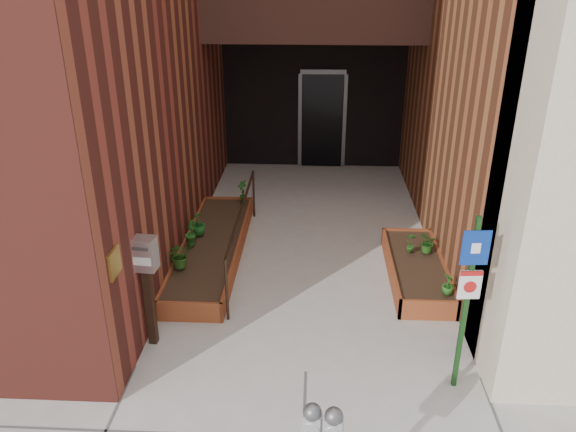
# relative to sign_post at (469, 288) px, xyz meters

# --- Properties ---
(ground) EXTENTS (80.00, 80.00, 0.00)m
(ground) POSITION_rel_sign_post_xyz_m (-1.66, 0.14, -1.28)
(ground) COLOR #9E9991
(ground) RESTS_ON ground
(planter_left) EXTENTS (0.90, 3.60, 0.30)m
(planter_left) POSITION_rel_sign_post_xyz_m (-3.21, 2.84, -1.14)
(planter_left) COLOR brown
(planter_left) RESTS_ON ground
(planter_right) EXTENTS (0.80, 2.20, 0.30)m
(planter_right) POSITION_rel_sign_post_xyz_m (-0.06, 2.34, -1.14)
(planter_right) COLOR brown
(planter_right) RESTS_ON ground
(handrail) EXTENTS (0.04, 3.34, 0.90)m
(handrail) POSITION_rel_sign_post_xyz_m (-2.71, 2.79, -0.53)
(handrail) COLOR black
(handrail) RESTS_ON ground
(sign_post) EXTENTS (0.28, 0.08, 2.08)m
(sign_post) POSITION_rel_sign_post_xyz_m (0.00, 0.00, 0.00)
(sign_post) COLOR #153B15
(sign_post) RESTS_ON ground
(payment_dropbox) EXTENTS (0.31, 0.24, 1.45)m
(payment_dropbox) POSITION_rel_sign_post_xyz_m (-3.56, 0.61, -0.23)
(payment_dropbox) COLOR black
(payment_dropbox) RESTS_ON ground
(shrub_left_a) EXTENTS (0.46, 0.46, 0.39)m
(shrub_left_a) POSITION_rel_sign_post_xyz_m (-3.51, 1.98, -0.78)
(shrub_left_a) COLOR #254F16
(shrub_left_a) RESTS_ON planter_left
(shrub_left_b) EXTENTS (0.25, 0.25, 0.39)m
(shrub_left_b) POSITION_rel_sign_post_xyz_m (-3.51, 2.69, -0.78)
(shrub_left_b) COLOR #215819
(shrub_left_b) RESTS_ON planter_left
(shrub_left_c) EXTENTS (0.31, 0.31, 0.39)m
(shrub_left_c) POSITION_rel_sign_post_xyz_m (-3.46, 3.05, -0.78)
(shrub_left_c) COLOR #17521A
(shrub_left_c) RESTS_ON planter_left
(shrub_left_d) EXTENTS (0.30, 0.30, 0.41)m
(shrub_left_d) POSITION_rel_sign_post_xyz_m (-2.91, 4.44, -0.77)
(shrub_left_d) COLOR #1C5518
(shrub_left_d) RESTS_ON planter_left
(shrub_right_a) EXTENTS (0.18, 0.18, 0.29)m
(shrub_right_a) POSITION_rel_sign_post_xyz_m (0.19, 1.44, -0.83)
(shrub_right_a) COLOR #235819
(shrub_right_a) RESTS_ON planter_right
(shrub_right_b) EXTENTS (0.20, 0.20, 0.33)m
(shrub_right_b) POSITION_rel_sign_post_xyz_m (-0.13, 2.60, -0.81)
(shrub_right_b) COLOR #245E1B
(shrub_right_b) RESTS_ON planter_right
(shrub_right_c) EXTENTS (0.32, 0.32, 0.31)m
(shrub_right_c) POSITION_rel_sign_post_xyz_m (0.12, 2.60, -0.82)
(shrub_right_c) COLOR #215418
(shrub_right_c) RESTS_ON planter_right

